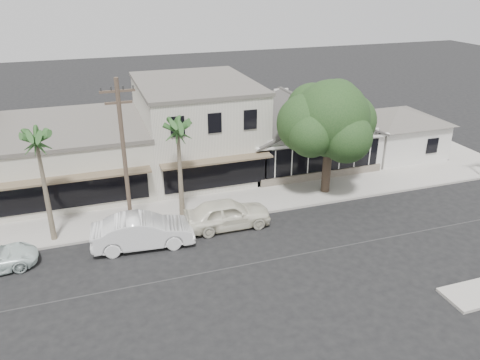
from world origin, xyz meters
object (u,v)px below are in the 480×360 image
object	(u,v)px
utility_pole	(124,156)
shade_tree	(328,120)
car_0	(227,214)
car_1	(143,231)

from	to	relation	value
utility_pole	shade_tree	world-z (taller)	utility_pole
utility_pole	car_0	world-z (taller)	utility_pole
shade_tree	car_0	bearing A→B (deg)	-161.29
utility_pole	car_0	distance (m)	6.79
car_0	utility_pole	bearing A→B (deg)	79.40
utility_pole	shade_tree	distance (m)	13.21
car_0	shade_tree	xyz separation A→B (m)	(7.67, 2.60, 4.24)
utility_pole	shade_tree	bearing A→B (deg)	6.64
utility_pole	car_0	xyz separation A→B (m)	(5.44, -1.07, -3.92)
utility_pole	car_1	xyz separation A→B (m)	(0.44, -1.63, -3.88)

